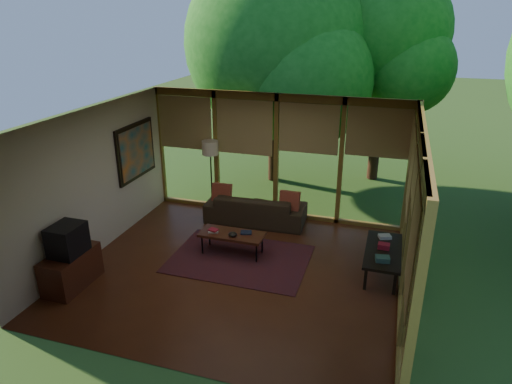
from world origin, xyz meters
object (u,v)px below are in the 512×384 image
(television, at_px, (67,240))
(sofa, at_px, (256,209))
(media_cabinet, at_px, (71,269))
(floor_lamp, at_px, (210,152))
(coffee_table, at_px, (232,235))
(side_console, at_px, (383,252))

(television, bearing_deg, sofa, 56.47)
(media_cabinet, distance_m, television, 0.55)
(television, height_order, floor_lamp, floor_lamp)
(sofa, height_order, coffee_table, sofa)
(floor_lamp, distance_m, side_console, 4.24)
(sofa, xyz_separation_m, side_console, (2.70, -1.33, 0.10))
(media_cabinet, bearing_deg, television, 0.00)
(side_console, bearing_deg, television, -158.49)
(sofa, bearing_deg, side_console, 151.29)
(sofa, height_order, floor_lamp, floor_lamp)
(floor_lamp, bearing_deg, coffee_table, -57.13)
(floor_lamp, relative_size, coffee_table, 1.38)
(media_cabinet, distance_m, coffee_table, 2.80)
(television, distance_m, coffee_table, 2.82)
(coffee_table, height_order, side_console, side_console)
(media_cabinet, xyz_separation_m, side_console, (4.87, 1.91, 0.11))
(floor_lamp, distance_m, coffee_table, 2.27)
(side_console, bearing_deg, media_cabinet, -158.57)
(television, distance_m, floor_lamp, 3.68)
(sofa, height_order, television, television)
(sofa, relative_size, coffee_table, 1.76)
(sofa, height_order, media_cabinet, sofa)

